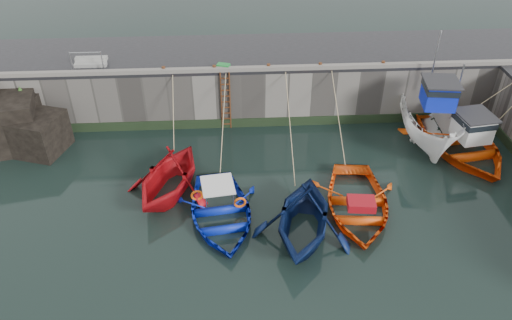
{
  "coord_description": "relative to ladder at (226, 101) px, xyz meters",
  "views": [
    {
      "loc": [
        -1.76,
        -12.61,
        13.97
      ],
      "look_at": [
        -0.72,
        5.21,
        1.2
      ],
      "focal_mm": 35.0,
      "sensor_mm": 36.0,
      "label": 1
    }
  ],
  "objects": [
    {
      "name": "rock_outcrop",
      "position": [
        -10.92,
        -0.8,
        -0.33
      ],
      "size": [
        5.85,
        4.24,
        3.41
      ],
      "color": "black",
      "rests_on": "ground"
    },
    {
      "name": "boat_near_blue_rope",
      "position": [
        -0.33,
        -2.25,
        -1.59
      ],
      "size": [
        0.04,
        5.35,
        3.1
      ],
      "primitive_type": null,
      "color": "tan",
      "rests_on": "ground"
    },
    {
      "name": "boat_near_blacktrim",
      "position": [
        2.92,
        -8.26,
        -1.59
      ],
      "size": [
        5.27,
        5.75,
        2.56
      ],
      "primitive_type": "imported",
      "rotation": [
        0.0,
        0.0,
        -0.25
      ],
      "color": "#0A1842",
      "rests_on": "ground"
    },
    {
      "name": "boat_near_white",
      "position": [
        -2.53,
        -5.27,
        -1.59
      ],
      "size": [
        5.51,
        5.88,
        2.49
      ],
      "primitive_type": "imported",
      "rotation": [
        0.0,
        0.0,
        -0.37
      ],
      "color": "red",
      "rests_on": "ground"
    },
    {
      "name": "boat_far_orange",
      "position": [
        11.51,
        -2.64,
        -1.16
      ],
      "size": [
        5.56,
        7.14,
        4.35
      ],
      "rotation": [
        0.0,
        0.0,
        0.15
      ],
      "color": "#FF520D",
      "rests_on": "ground"
    },
    {
      "name": "boat_near_blue",
      "position": [
        -0.33,
        -7.09,
        -1.59
      ],
      "size": [
        4.42,
        5.71,
        1.09
      ],
      "primitive_type": "imported",
      "rotation": [
        0.0,
        0.0,
        0.13
      ],
      "color": "#0C23B5",
      "rests_on": "ground"
    },
    {
      "name": "fish_crate",
      "position": [
        -0.05,
        0.48,
        1.7
      ],
      "size": [
        0.71,
        0.53,
        0.27
      ],
      "primitive_type": "cube",
      "rotation": [
        0.0,
        0.0,
        -0.32
      ],
      "color": "#17812D",
      "rests_on": "road_back"
    },
    {
      "name": "ladder",
      "position": [
        0.0,
        0.0,
        0.0
      ],
      "size": [
        0.51,
        0.08,
        3.2
      ],
      "color": "#3F1E0F",
      "rests_on": "ground"
    },
    {
      "name": "ground",
      "position": [
        2.0,
        -9.91,
        -1.59
      ],
      "size": [
        120.0,
        120.0,
        0.0
      ],
      "primitive_type": "plane",
      "color": "black",
      "rests_on": "ground"
    },
    {
      "name": "algae_back",
      "position": [
        2.0,
        0.05,
        -1.34
      ],
      "size": [
        30.0,
        0.08,
        0.5
      ],
      "primitive_type": "cube",
      "color": "black",
      "rests_on": "ground"
    },
    {
      "name": "boat_near_white_rope",
      "position": [
        -2.53,
        -1.34,
        -1.59
      ],
      "size": [
        0.04,
        3.87,
        3.1
      ],
      "primitive_type": null,
      "color": "tan",
      "rests_on": "ground"
    },
    {
      "name": "boat_near_blacktrim_rope",
      "position": [
        2.92,
        -2.84,
        -1.59
      ],
      "size": [
        0.04,
        6.39,
        3.1
      ],
      "primitive_type": null,
      "color": "tan",
      "rests_on": "ground"
    },
    {
      "name": "bollard_b",
      "position": [
        -0.5,
        0.34,
        1.71
      ],
      "size": [
        0.18,
        0.18,
        0.28
      ],
      "primitive_type": "cylinder",
      "color": "#3F1E0F",
      "rests_on": "road_back"
    },
    {
      "name": "railing",
      "position": [
        -6.75,
        1.33,
        1.77
      ],
      "size": [
        1.6,
        1.05,
        1.0
      ],
      "color": "#A5A8AD",
      "rests_on": "road_back"
    },
    {
      "name": "boat_far_white",
      "position": [
        10.14,
        -1.63,
        -0.5
      ],
      "size": [
        3.43,
        7.03,
        5.61
      ],
      "rotation": [
        0.0,
        0.0,
        -0.14
      ],
      "color": "white",
      "rests_on": "ground"
    },
    {
      "name": "bollard_d",
      "position": [
        4.8,
        0.34,
        1.71
      ],
      "size": [
        0.18,
        0.18,
        0.28
      ],
      "primitive_type": "cylinder",
      "color": "#3F1E0F",
      "rests_on": "road_back"
    },
    {
      "name": "boat_near_navy_rope",
      "position": [
        5.4,
        -2.14,
        -1.59
      ],
      "size": [
        0.04,
        5.15,
        3.1
      ],
      "primitive_type": null,
      "color": "tan",
      "rests_on": "ground"
    },
    {
      "name": "boat_near_navy",
      "position": [
        5.4,
        -6.86,
        -1.59
      ],
      "size": [
        4.43,
        5.79,
        1.12
      ],
      "primitive_type": "imported",
      "rotation": [
        0.0,
        0.0,
        -0.11
      ],
      "color": "#F8500D",
      "rests_on": "ground"
    },
    {
      "name": "bollard_a",
      "position": [
        -3.0,
        0.34,
        1.71
      ],
      "size": [
        0.18,
        0.18,
        0.28
      ],
      "primitive_type": "cylinder",
      "color": "#3F1E0F",
      "rests_on": "road_back"
    },
    {
      "name": "quay_back",
      "position": [
        2.0,
        2.59,
        -0.09
      ],
      "size": [
        30.0,
        5.0,
        3.0
      ],
      "primitive_type": "cube",
      "color": "slate",
      "rests_on": "ground"
    },
    {
      "name": "kerb_back",
      "position": [
        2.0,
        0.24,
        1.67
      ],
      "size": [
        30.0,
        0.3,
        0.2
      ],
      "primitive_type": "cube",
      "color": "slate",
      "rests_on": "road_back"
    },
    {
      "name": "bollard_c",
      "position": [
        2.2,
        0.34,
        1.71
      ],
      "size": [
        0.18,
        0.18,
        0.28
      ],
      "primitive_type": "cylinder",
      "color": "#3F1E0F",
      "rests_on": "road_back"
    },
    {
      "name": "bollard_e",
      "position": [
        8.0,
        0.34,
        1.71
      ],
      "size": [
        0.18,
        0.18,
        0.28
      ],
      "primitive_type": "cylinder",
      "color": "#3F1E0F",
      "rests_on": "road_back"
    },
    {
      "name": "road_back",
      "position": [
        2.0,
        2.59,
        1.49
      ],
      "size": [
        30.0,
        5.0,
        0.16
      ],
      "primitive_type": "cube",
      "color": "black",
      "rests_on": "quay_back"
    }
  ]
}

